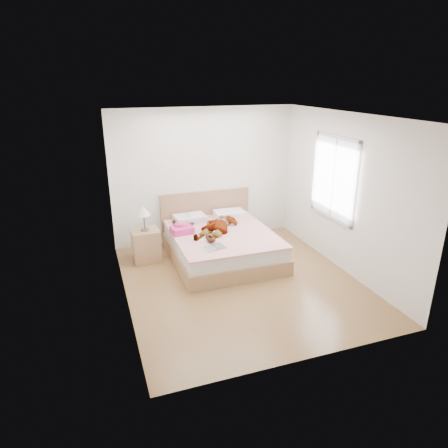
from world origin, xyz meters
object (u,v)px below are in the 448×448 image
woman (220,223)px  bed (221,243)px  nightstand (146,243)px  plush_toy (210,239)px  phone (188,214)px  towel (182,229)px  magazine (215,247)px  coffee_mug (215,234)px

woman → bed: (-0.03, -0.14, -0.34)m
bed → nightstand: (-1.30, 0.29, 0.06)m
woman → plush_toy: bearing=-81.2°
phone → towel: size_ratio=0.26×
magazine → nightstand: nightstand is taller
coffee_mug → plush_toy: plush_toy is taller
phone → bed: bed is taller
nightstand → phone: bearing=16.6°
towel → magazine: 0.89m
towel → nightstand: (-0.62, 0.17, -0.25)m
bed → towel: 0.77m
coffee_mug → plush_toy: (-0.16, -0.22, 0.01)m
plush_toy → phone: bearing=97.7°
woman → coffee_mug: size_ratio=13.17×
plush_toy → coffee_mug: bearing=53.6°
phone → magazine: size_ratio=0.25×
coffee_mug → nightstand: 1.26m
towel → woman: bearing=1.4°
coffee_mug → magazine: bearing=-109.9°
phone → plush_toy: (0.13, -0.99, -0.14)m
towel → plush_toy: (0.35, -0.57, -0.02)m
magazine → coffee_mug: (0.17, 0.47, 0.04)m
phone → magazine: phone is taller
towel → plush_toy: size_ratio=1.85×
nightstand → bed: bearing=-12.5°
magazine → bed: bearing=63.9°
magazine → plush_toy: (0.01, 0.25, 0.05)m
plush_toy → bed: bearing=53.4°
bed → coffee_mug: 0.40m
woman → plush_toy: 0.69m
woman → nightstand: 1.37m
phone → plush_toy: size_ratio=0.47×
phone → nightstand: bearing=147.3°
woman → phone: bearing=-177.9°
coffee_mug → woman: bearing=60.9°
bed → nightstand: nightstand is taller
phone → nightstand: nightstand is taller
phone → plush_toy: phone is taller
towel → bed: bearing=-10.0°
woman → towel: size_ratio=3.66×
woman → nightstand: bearing=-145.7°
bed → phone: bearing=130.9°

